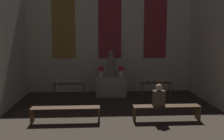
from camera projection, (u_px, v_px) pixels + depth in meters
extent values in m
cube|color=beige|center=(110.00, 39.00, 11.42)|extent=(7.68, 0.12, 4.91)
cube|color=olive|center=(63.00, 28.00, 11.15)|extent=(1.04, 0.03, 2.75)
cube|color=maroon|center=(110.00, 28.00, 11.28)|extent=(1.04, 0.03, 2.75)
cube|color=maroon|center=(155.00, 28.00, 11.40)|extent=(1.04, 0.03, 2.75)
cube|color=#ADA38E|center=(111.00, 86.00, 10.76)|extent=(1.32, 0.59, 0.86)
cylinder|color=gray|center=(111.00, 66.00, 10.63)|extent=(0.29, 0.29, 0.92)
sphere|color=gray|center=(111.00, 53.00, 10.56)|extent=(0.20, 0.20, 0.20)
cylinder|color=beige|center=(101.00, 74.00, 10.66)|extent=(0.19, 0.19, 0.24)
sphere|color=#DB3342|center=(101.00, 69.00, 10.63)|extent=(0.27, 0.27, 0.27)
cylinder|color=beige|center=(121.00, 74.00, 10.71)|extent=(0.19, 0.19, 0.24)
sphere|color=#DB3342|center=(121.00, 69.00, 10.68)|extent=(0.27, 0.27, 0.27)
cube|color=#473823|center=(69.00, 84.00, 9.24)|extent=(1.15, 0.43, 0.02)
cylinder|color=#473823|center=(54.00, 96.00, 9.08)|extent=(0.04, 0.04, 0.82)
cylinder|color=#473823|center=(84.00, 96.00, 9.15)|extent=(0.04, 0.04, 0.82)
cylinder|color=#473823|center=(55.00, 94.00, 9.45)|extent=(0.04, 0.04, 0.82)
cylinder|color=#473823|center=(84.00, 93.00, 9.52)|extent=(0.04, 0.04, 0.82)
cylinder|color=silver|center=(68.00, 81.00, 9.21)|extent=(0.02, 0.02, 0.15)
sphere|color=#F9CC4C|center=(68.00, 79.00, 9.20)|extent=(0.02, 0.02, 0.02)
cylinder|color=silver|center=(67.00, 82.00, 9.17)|extent=(0.02, 0.02, 0.14)
sphere|color=#F9CC4C|center=(67.00, 80.00, 9.16)|extent=(0.02, 0.02, 0.02)
cylinder|color=silver|center=(56.00, 81.00, 9.32)|extent=(0.02, 0.02, 0.14)
sphere|color=#F9CC4C|center=(56.00, 79.00, 9.31)|extent=(0.02, 0.02, 0.02)
cylinder|color=silver|center=(62.00, 81.00, 9.30)|extent=(0.02, 0.02, 0.14)
sphere|color=#F9CC4C|center=(62.00, 79.00, 9.28)|extent=(0.02, 0.02, 0.02)
cylinder|color=silver|center=(71.00, 83.00, 9.09)|extent=(0.02, 0.02, 0.11)
sphere|color=#F9CC4C|center=(71.00, 81.00, 9.08)|extent=(0.02, 0.02, 0.02)
cylinder|color=silver|center=(57.00, 83.00, 9.05)|extent=(0.02, 0.02, 0.12)
sphere|color=#F9CC4C|center=(57.00, 81.00, 9.04)|extent=(0.02, 0.02, 0.02)
cylinder|color=silver|center=(58.00, 81.00, 9.37)|extent=(0.02, 0.02, 0.13)
sphere|color=#F9CC4C|center=(58.00, 79.00, 9.36)|extent=(0.02, 0.02, 0.02)
cylinder|color=silver|center=(76.00, 81.00, 9.32)|extent=(0.02, 0.02, 0.11)
sphere|color=#F9CC4C|center=(76.00, 80.00, 9.31)|extent=(0.02, 0.02, 0.02)
cylinder|color=silver|center=(80.00, 82.00, 9.20)|extent=(0.02, 0.02, 0.15)
sphere|color=#F9CC4C|center=(80.00, 79.00, 9.19)|extent=(0.02, 0.02, 0.02)
cylinder|color=silver|center=(77.00, 82.00, 9.19)|extent=(0.02, 0.02, 0.09)
sphere|color=#F9CC4C|center=(77.00, 81.00, 9.18)|extent=(0.02, 0.02, 0.02)
cylinder|color=silver|center=(58.00, 81.00, 9.33)|extent=(0.02, 0.02, 0.12)
sphere|color=#F9CC4C|center=(58.00, 79.00, 9.32)|extent=(0.02, 0.02, 0.02)
cube|color=#473823|center=(156.00, 83.00, 9.43)|extent=(1.15, 0.43, 0.02)
cylinder|color=#473823|center=(142.00, 95.00, 9.27)|extent=(0.04, 0.04, 0.82)
cylinder|color=#473823|center=(171.00, 95.00, 9.34)|extent=(0.04, 0.04, 0.82)
cylinder|color=#473823|center=(141.00, 93.00, 9.64)|extent=(0.04, 0.04, 0.82)
cylinder|color=#473823|center=(168.00, 92.00, 9.71)|extent=(0.04, 0.04, 0.82)
cylinder|color=silver|center=(162.00, 81.00, 9.35)|extent=(0.02, 0.02, 0.14)
sphere|color=#F9CC4C|center=(162.00, 79.00, 9.34)|extent=(0.02, 0.02, 0.02)
cylinder|color=silver|center=(162.00, 80.00, 9.59)|extent=(0.02, 0.02, 0.13)
sphere|color=#F9CC4C|center=(162.00, 78.00, 9.58)|extent=(0.02, 0.02, 0.02)
cylinder|color=silver|center=(146.00, 80.00, 9.45)|extent=(0.02, 0.02, 0.16)
sphere|color=#F9CC4C|center=(146.00, 78.00, 9.43)|extent=(0.02, 0.02, 0.02)
cylinder|color=silver|center=(150.00, 81.00, 9.37)|extent=(0.02, 0.02, 0.15)
sphere|color=#F9CC4C|center=(150.00, 79.00, 9.36)|extent=(0.02, 0.02, 0.02)
cylinder|color=silver|center=(155.00, 80.00, 9.48)|extent=(0.02, 0.02, 0.14)
sphere|color=#F9CC4C|center=(155.00, 78.00, 9.47)|extent=(0.02, 0.02, 0.02)
cylinder|color=silver|center=(159.00, 80.00, 9.47)|extent=(0.02, 0.02, 0.17)
sphere|color=#F9CC4C|center=(159.00, 77.00, 9.46)|extent=(0.02, 0.02, 0.02)
cylinder|color=silver|center=(145.00, 81.00, 9.32)|extent=(0.02, 0.02, 0.12)
sphere|color=#F9CC4C|center=(145.00, 79.00, 9.31)|extent=(0.02, 0.02, 0.02)
cylinder|color=silver|center=(151.00, 80.00, 9.48)|extent=(0.02, 0.02, 0.18)
sphere|color=#F9CC4C|center=(151.00, 77.00, 9.46)|extent=(0.02, 0.02, 0.02)
cylinder|color=silver|center=(149.00, 81.00, 9.55)|extent=(0.02, 0.02, 0.09)
sphere|color=#F9CC4C|center=(149.00, 79.00, 9.54)|extent=(0.02, 0.02, 0.02)
cylinder|color=silver|center=(150.00, 81.00, 9.41)|extent=(0.02, 0.02, 0.12)
sphere|color=#F9CC4C|center=(150.00, 79.00, 9.40)|extent=(0.02, 0.02, 0.02)
cylinder|color=silver|center=(159.00, 79.00, 9.58)|extent=(0.02, 0.02, 0.17)
sphere|color=#F9CC4C|center=(159.00, 77.00, 9.57)|extent=(0.02, 0.02, 0.02)
cube|color=#4C331E|center=(66.00, 108.00, 7.51)|extent=(2.06, 0.36, 0.03)
cube|color=#4C331E|center=(32.00, 116.00, 7.48)|extent=(0.06, 0.32, 0.43)
cube|color=#4C331E|center=(99.00, 114.00, 7.60)|extent=(0.06, 0.32, 0.43)
cube|color=#4C331E|center=(166.00, 106.00, 7.69)|extent=(2.06, 0.36, 0.03)
cube|color=#4C331E|center=(134.00, 114.00, 7.66)|extent=(0.06, 0.32, 0.43)
cube|color=#4C331E|center=(198.00, 113.00, 7.78)|extent=(0.06, 0.32, 0.43)
cube|color=#4C4238|center=(159.00, 98.00, 7.64)|extent=(0.36, 0.24, 0.48)
sphere|color=tan|center=(159.00, 87.00, 7.59)|extent=(0.21, 0.21, 0.21)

